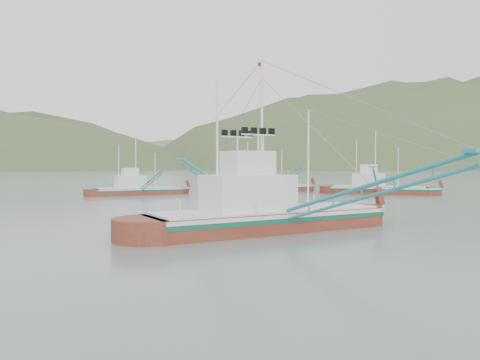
{
  "coord_description": "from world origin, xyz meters",
  "views": [
    {
      "loc": [
        -3.27,
        -33.31,
        4.58
      ],
      "look_at": [
        0.0,
        6.0,
        3.2
      ],
      "focal_mm": 35.0,
      "sensor_mm": 36.0,
      "label": 1
    }
  ],
  "objects": [
    {
      "name": "bg_boat_right",
      "position": [
        23.2,
        34.96,
        2.08
      ],
      "size": [
        14.24,
        23.98,
        10.22
      ],
      "rotation": [
        0.0,
        0.0,
        -0.42
      ],
      "color": "maroon",
      "rests_on": "ground"
    },
    {
      "name": "bg_boat_left",
      "position": [
        -12.53,
        36.34,
        1.82
      ],
      "size": [
        12.74,
        21.52,
        9.1
      ],
      "rotation": [
        0.0,
        0.0,
        0.39
      ],
      "color": "maroon",
      "rests_on": "ground"
    },
    {
      "name": "ground",
      "position": [
        0.0,
        0.0,
        0.0
      ],
      "size": [
        1200.0,
        1200.0,
        0.0
      ],
      "primitive_type": "plane",
      "color": "slate",
      "rests_on": "ground"
    },
    {
      "name": "headland_right",
      "position": [
        240.0,
        430.0,
        0.0
      ],
      "size": [
        684.0,
        432.0,
        306.0
      ],
      "primitive_type": "ellipsoid",
      "color": "#40542B",
      "rests_on": "ground"
    },
    {
      "name": "ridge_distant",
      "position": [
        30.0,
        560.0,
        0.0
      ],
      "size": [
        960.0,
        400.0,
        240.0
      ],
      "primitive_type": "ellipsoid",
      "color": "slate",
      "rests_on": "ground"
    },
    {
      "name": "bg_boat_far",
      "position": [
        7.07,
        41.41,
        1.89
      ],
      "size": [
        14.29,
        24.5,
        10.13
      ],
      "rotation": [
        0.0,
        0.0,
        0.27
      ],
      "color": "maroon",
      "rests_on": "ground"
    },
    {
      "name": "main_boat",
      "position": [
        1.21,
        -1.73,
        2.57
      ],
      "size": [
        17.43,
        29.02,
        12.41
      ],
      "rotation": [
        0.0,
        0.0,
        0.44
      ],
      "color": "maroon",
      "rests_on": "ground"
    }
  ]
}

